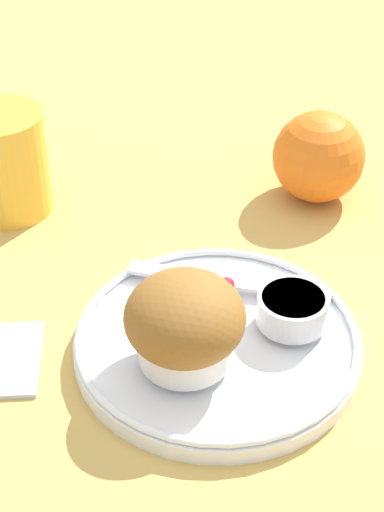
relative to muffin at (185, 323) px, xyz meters
The scene contains 8 objects.
ground_plane 0.06m from the muffin, 74.93° to the left, with size 3.00×3.00×0.00m, color tan.
plate 0.06m from the muffin, 45.84° to the left, with size 0.22×0.22×0.02m.
muffin is the anchor object (origin of this frame).
cream_ramekin 0.09m from the muffin, 22.79° to the left, with size 0.05×0.05×0.02m.
berry_pair 0.09m from the muffin, 66.78° to the left, with size 0.02×0.01×0.01m.
butter_knife 0.10m from the muffin, 64.47° to the left, with size 0.16×0.06×0.00m.
orange_fruit 0.28m from the muffin, 59.53° to the left, with size 0.09×0.09×0.09m.
juice_glass 0.28m from the muffin, 122.87° to the left, with size 0.08×0.08×0.10m.
Camera 1 is at (-0.03, -0.48, 0.46)m, focal length 60.00 mm.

